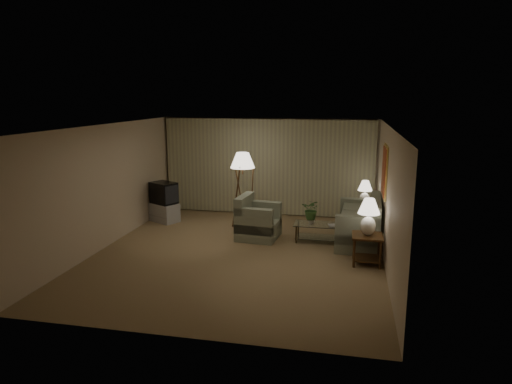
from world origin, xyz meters
TOP-DOWN VIEW (x-y plane):
  - ground at (0.00, 0.00)m, footprint 7.00×7.00m
  - room_shell at (0.02, 1.51)m, footprint 6.04×7.02m
  - sofa at (2.50, 1.29)m, footprint 1.95×1.10m
  - armchair at (0.20, 1.17)m, footprint 1.13×1.09m
  - side_table_near at (2.65, -0.06)m, footprint 0.60×0.60m
  - side_table_far at (2.65, 2.54)m, footprint 0.54×0.45m
  - table_lamp_near at (2.65, -0.06)m, footprint 0.43×0.43m
  - table_lamp_far at (2.65, 2.54)m, footprint 0.36×0.36m
  - coffee_table at (1.59, 1.19)m, footprint 1.08×0.59m
  - tv_cabinet at (-2.55, 2.09)m, footprint 1.14×1.09m
  - crt_tv at (-2.55, 2.09)m, footprint 1.05×1.02m
  - floor_lamp at (-0.40, 2.10)m, footprint 0.62×0.62m
  - ottoman at (-0.24, 2.02)m, footprint 0.73×0.73m
  - vase at (1.44, 1.19)m, footprint 0.19×0.19m
  - flowers at (1.44, 1.19)m, footprint 0.50×0.46m
  - book at (1.84, 1.09)m, footprint 0.23×0.28m

SIDE VIEW (x-z plane):
  - ground at x=0.00m, z-range 0.00..0.00m
  - ottoman at x=-0.24m, z-range 0.00..0.37m
  - tv_cabinet at x=-2.55m, z-range 0.00..0.50m
  - coffee_table at x=1.59m, z-range 0.07..0.48m
  - armchair at x=0.20m, z-range 0.00..0.80m
  - side_table_far at x=2.65m, z-range 0.10..0.70m
  - sofa at x=2.50m, z-range 0.00..0.83m
  - side_table_near at x=2.65m, z-range 0.12..0.72m
  - book at x=1.84m, z-range 0.41..0.43m
  - vase at x=1.44m, z-range 0.42..0.57m
  - crt_tv at x=-2.55m, z-range 0.50..1.06m
  - flowers at x=1.44m, z-range 0.57..1.05m
  - table_lamp_far at x=2.65m, z-range 0.66..1.28m
  - floor_lamp at x=-0.40m, z-range 0.05..1.95m
  - table_lamp_near at x=2.65m, z-range 0.67..1.41m
  - room_shell at x=0.02m, z-range 0.39..3.11m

